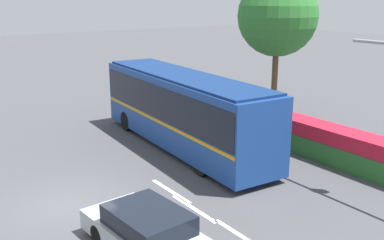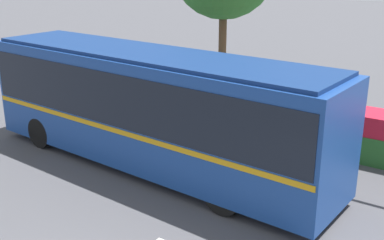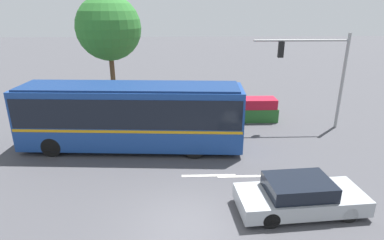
% 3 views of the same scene
% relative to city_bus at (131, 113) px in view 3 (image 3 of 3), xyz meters
% --- Properties ---
extents(ground_plane, '(140.00, 140.00, 0.00)m').
position_rel_city_bus_xyz_m(ground_plane, '(2.70, -6.50, -1.94)').
color(ground_plane, '#444449').
extents(city_bus, '(11.47, 3.24, 3.41)m').
position_rel_city_bus_xyz_m(city_bus, '(0.00, 0.00, 0.00)').
color(city_bus, navy).
rests_on(city_bus, ground).
extents(sedan_foreground, '(4.72, 2.21, 1.28)m').
position_rel_city_bus_xyz_m(sedan_foreground, '(6.86, -5.74, -1.33)').
color(sedan_foreground, '#9EA3A8').
rests_on(sedan_foreground, ground).
extents(traffic_light_pole, '(5.55, 0.24, 5.69)m').
position_rel_city_bus_xyz_m(traffic_light_pole, '(10.78, 2.64, 1.86)').
color(traffic_light_pole, gray).
rests_on(traffic_light_pole, ground).
extents(flowering_hedge, '(9.80, 1.25, 1.48)m').
position_rel_city_bus_xyz_m(flowering_hedge, '(3.92, 4.09, -1.21)').
color(flowering_hedge, '#286028').
rests_on(flowering_hedge, ground).
extents(street_tree_left, '(4.68, 4.68, 7.95)m').
position_rel_city_bus_xyz_m(street_tree_left, '(-2.56, 8.45, 3.66)').
color(street_tree_left, brown).
rests_on(street_tree_left, ground).
extents(lane_stripe_near, '(2.40, 0.16, 0.01)m').
position_rel_city_bus_xyz_m(lane_stripe_near, '(7.60, -3.12, -1.93)').
color(lane_stripe_near, silver).
rests_on(lane_stripe_near, ground).
extents(lane_stripe_mid, '(2.40, 0.16, 0.01)m').
position_rel_city_bus_xyz_m(lane_stripe_mid, '(3.77, -3.10, -1.93)').
color(lane_stripe_mid, silver).
rests_on(lane_stripe_mid, ground).
extents(lane_stripe_far, '(2.40, 0.16, 0.01)m').
position_rel_city_bus_xyz_m(lane_stripe_far, '(5.36, -3.23, -1.93)').
color(lane_stripe_far, silver).
rests_on(lane_stripe_far, ground).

